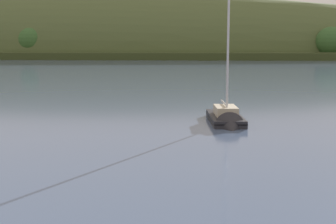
% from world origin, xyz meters
% --- Properties ---
extents(far_shoreline_hill, '(597.53, 116.58, 64.89)m').
position_xyz_m(far_shoreline_hill, '(-72.02, 242.75, 0.09)').
color(far_shoreline_hill, '#35401E').
rests_on(far_shoreline_hill, ground).
extents(sailboat_near_mooring, '(3.93, 8.81, 13.60)m').
position_xyz_m(sailboat_near_mooring, '(6.16, 45.27, 0.19)').
color(sailboat_near_mooring, '#232328').
rests_on(sailboat_near_mooring, ground).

